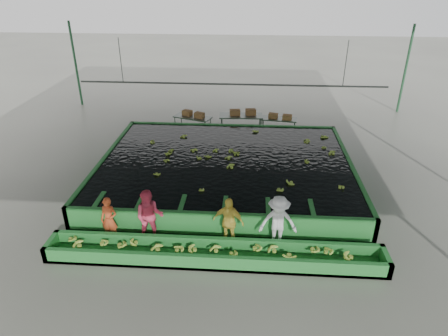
# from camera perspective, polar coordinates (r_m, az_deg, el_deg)

# --- Properties ---
(ground) EXTENTS (80.00, 80.00, 0.00)m
(ground) POSITION_cam_1_polar(r_m,az_deg,el_deg) (15.08, -0.13, -4.25)
(ground) COLOR gray
(ground) RESTS_ON ground
(shed_roof) EXTENTS (20.00, 22.00, 0.04)m
(shed_roof) POSITION_cam_1_polar(r_m,az_deg,el_deg) (13.21, -0.16, 14.66)
(shed_roof) COLOR slate
(shed_roof) RESTS_ON shed_posts
(shed_posts) EXTENTS (20.00, 22.00, 5.00)m
(shed_posts) POSITION_cam_1_polar(r_m,az_deg,el_deg) (13.95, -0.15, 4.57)
(shed_posts) COLOR #285C38
(shed_posts) RESTS_ON ground
(flotation_tank) EXTENTS (10.00, 8.00, 0.90)m
(flotation_tank) POSITION_cam_1_polar(r_m,az_deg,el_deg) (16.17, 0.25, -0.14)
(flotation_tank) COLOR #257A2F
(flotation_tank) RESTS_ON ground
(tank_water) EXTENTS (9.70, 7.70, 0.00)m
(tank_water) POSITION_cam_1_polar(r_m,az_deg,el_deg) (15.99, 0.25, 1.14)
(tank_water) COLOR black
(tank_water) RESTS_ON flotation_tank
(sorting_trough) EXTENTS (10.00, 1.00, 0.50)m
(sorting_trough) POSITION_cam_1_polar(r_m,az_deg,el_deg) (11.99, -1.42, -12.12)
(sorting_trough) COLOR #257A2F
(sorting_trough) RESTS_ON ground
(cableway_rail) EXTENTS (0.08, 0.08, 14.00)m
(cableway_rail) POSITION_cam_1_polar(r_m,az_deg,el_deg) (18.53, 1.01, 11.88)
(cableway_rail) COLOR #59605B
(cableway_rail) RESTS_ON shed_roof
(rail_hanger_left) EXTENTS (0.04, 0.04, 2.00)m
(rail_hanger_left) POSITION_cam_1_polar(r_m,az_deg,el_deg) (19.22, -14.54, 14.67)
(rail_hanger_left) COLOR #59605B
(rail_hanger_left) RESTS_ON shed_roof
(rail_hanger_right) EXTENTS (0.04, 0.04, 2.00)m
(rail_hanger_right) POSITION_cam_1_polar(r_m,az_deg,el_deg) (18.72, 16.99, 14.06)
(rail_hanger_right) COLOR #59605B
(rail_hanger_right) RESTS_ON shed_roof
(worker_a) EXTENTS (0.59, 0.43, 1.49)m
(worker_a) POSITION_cam_1_polar(r_m,az_deg,el_deg) (13.03, -16.08, -7.08)
(worker_a) COLOR #D04E24
(worker_a) RESTS_ON ground
(worker_b) EXTENTS (0.97, 0.80, 1.81)m
(worker_b) POSITION_cam_1_polar(r_m,az_deg,el_deg) (12.57, -10.58, -6.89)
(worker_b) COLOR #DD3D5B
(worker_b) RESTS_ON ground
(worker_c) EXTENTS (1.05, 0.63, 1.67)m
(worker_c) POSITION_cam_1_polar(r_m,az_deg,el_deg) (12.26, 0.62, -7.72)
(worker_c) COLOR yellow
(worker_c) RESTS_ON ground
(worker_d) EXTENTS (1.17, 0.69, 1.78)m
(worker_d) POSITION_cam_1_polar(r_m,az_deg,el_deg) (12.25, 7.74, -7.73)
(worker_d) COLOR silver
(worker_d) RESTS_ON ground
(packing_table_left) EXTENTS (2.07, 1.37, 0.87)m
(packing_table_left) POSITION_cam_1_polar(r_m,az_deg,el_deg) (20.93, -4.48, 6.21)
(packing_table_left) COLOR #59605B
(packing_table_left) RESTS_ON ground
(packing_table_mid) EXTENTS (2.23, 0.97, 1.00)m
(packing_table_mid) POSITION_cam_1_polar(r_m,az_deg,el_deg) (20.73, 2.43, 6.25)
(packing_table_mid) COLOR #59605B
(packing_table_mid) RESTS_ON ground
(packing_table_right) EXTENTS (1.91, 0.96, 0.83)m
(packing_table_right) POSITION_cam_1_polar(r_m,az_deg,el_deg) (20.93, 7.77, 5.98)
(packing_table_right) COLOR #59605B
(packing_table_right) RESTS_ON ground
(box_stack_left) EXTENTS (1.24, 0.83, 0.26)m
(box_stack_left) POSITION_cam_1_polar(r_m,az_deg,el_deg) (20.80, -4.40, 7.37)
(box_stack_left) COLOR brown
(box_stack_left) RESTS_ON packing_table_left
(box_stack_mid) EXTENTS (1.36, 0.59, 0.28)m
(box_stack_mid) POSITION_cam_1_polar(r_m,az_deg,el_deg) (20.61, 2.70, 7.60)
(box_stack_mid) COLOR brown
(box_stack_mid) RESTS_ON packing_table_mid
(box_stack_right) EXTENTS (1.22, 0.59, 0.25)m
(box_stack_right) POSITION_cam_1_polar(r_m,az_deg,el_deg) (20.71, 8.00, 6.97)
(box_stack_right) COLOR brown
(box_stack_right) RESTS_ON packing_table_right
(floating_bananas) EXTENTS (9.35, 6.37, 0.13)m
(floating_bananas) POSITION_cam_1_polar(r_m,az_deg,el_deg) (16.72, 0.44, 2.32)
(floating_bananas) COLOR #96BA3A
(floating_bananas) RESTS_ON tank_water
(trough_bananas) EXTENTS (9.51, 0.63, 0.13)m
(trough_bananas) POSITION_cam_1_polar(r_m,az_deg,el_deg) (11.90, -1.43, -11.56)
(trough_bananas) COLOR #96BA3A
(trough_bananas) RESTS_ON sorting_trough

